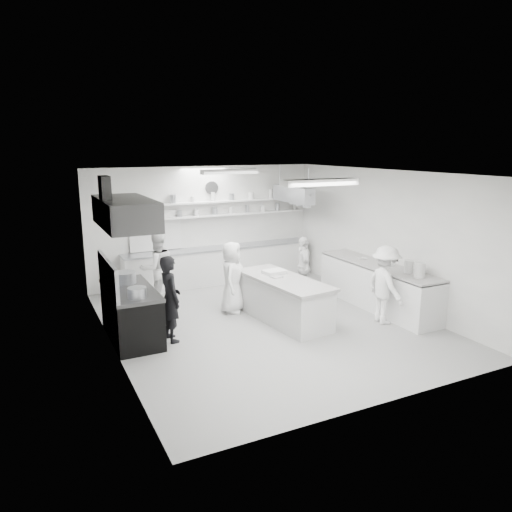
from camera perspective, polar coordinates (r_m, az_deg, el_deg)
name	(u,v)px	position (r m, az deg, el deg)	size (l,w,h in m)	color
floor	(266,323)	(9.86, 1.22, -7.94)	(6.00, 7.00, 0.02)	#9D9D9D
ceiling	(267,172)	(9.23, 1.32, 9.86)	(6.00, 7.00, 0.02)	silver
wall_back	(204,225)	(12.59, -6.11, 3.68)	(6.00, 0.04, 3.00)	silver
wall_front	(389,301)	(6.63, 15.41, -5.11)	(6.00, 0.04, 3.00)	silver
wall_left	(109,267)	(8.51, -16.96, -1.26)	(0.04, 7.00, 3.00)	silver
wall_right	(386,238)	(11.11, 15.13, 2.08)	(0.04, 7.00, 3.00)	silver
stove	(131,315)	(9.25, -14.50, -6.77)	(0.80, 1.80, 0.90)	black
exhaust_hood	(125,213)	(8.81, -15.19, 4.96)	(0.85, 2.00, 0.50)	#39393A
back_counter	(220,265)	(12.63, -4.25, -1.07)	(5.00, 0.60, 0.92)	silver
shelf_lower	(231,214)	(12.69, -2.96, 4.95)	(4.20, 0.26, 0.04)	silver
shelf_upper	(231,201)	(12.64, -2.98, 6.52)	(4.20, 0.26, 0.04)	silver
pass_through_window	(155,231)	(12.20, -11.82, 2.95)	(1.30, 0.04, 1.00)	black
wall_clock	(211,188)	(12.51, -5.29, 8.03)	(0.32, 0.32, 0.05)	white
right_counter	(377,287)	(10.98, 14.13, -3.52)	(0.74, 3.30, 0.94)	silver
pot_rack	(293,194)	(12.35, 4.41, 7.28)	(0.30, 1.60, 0.40)	#A1A3AB
light_fixture_front	(320,182)	(7.69, 7.59, 8.62)	(1.30, 0.25, 0.10)	silver
light_fixture_rear	(230,172)	(10.86, -3.14, 9.93)	(1.30, 0.25, 0.10)	silver
prep_island	(283,300)	(9.90, 3.24, -5.27)	(0.84, 2.27, 0.84)	silver
stove_pot	(125,279)	(9.46, -15.21, -2.62)	(0.41, 0.41, 0.26)	#A1A3AB
cook_stove	(170,299)	(8.89, -10.11, -5.00)	(0.58, 0.38, 1.60)	black
cook_back	(158,268)	(11.00, -11.56, -1.44)	(0.80, 0.62, 1.65)	white
cook_island_left	(232,277)	(10.29, -2.85, -2.53)	(0.75, 0.49, 1.53)	white
cook_island_right	(303,267)	(11.40, 5.59, -1.27)	(0.85, 0.35, 1.44)	white
cook_right	(385,285)	(9.97, 15.03, -3.31)	(1.02, 0.59, 1.58)	white
bowl_island_a	(276,277)	(9.88, 2.38, -2.54)	(0.28, 0.28, 0.07)	#A1A3AB
bowl_island_b	(277,278)	(9.84, 2.52, -2.62)	(0.22, 0.22, 0.07)	silver
bowl_right	(362,259)	(11.28, 12.44, -0.38)	(0.22, 0.22, 0.05)	silver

